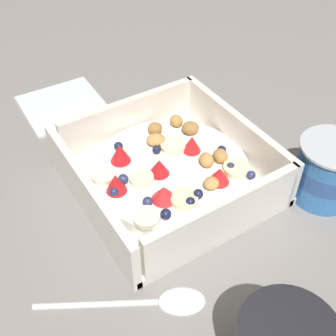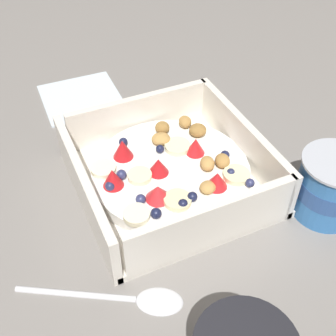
{
  "view_description": "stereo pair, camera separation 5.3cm",
  "coord_description": "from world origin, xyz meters",
  "px_view_note": "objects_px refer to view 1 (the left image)",
  "views": [
    {
      "loc": [
        0.31,
        -0.21,
        0.4
      ],
      "look_at": [
        -0.01,
        -0.0,
        0.03
      ],
      "focal_mm": 45.98,
      "sensor_mm": 36.0,
      "label": 1
    },
    {
      "loc": [
        0.34,
        -0.16,
        0.4
      ],
      "look_at": [
        -0.01,
        -0.0,
        0.03
      ],
      "focal_mm": 45.98,
      "sensor_mm": 36.0,
      "label": 2
    }
  ],
  "objects_px": {
    "spoon": "(156,300)",
    "yogurt_cup": "(328,171)",
    "fruit_bowl": "(168,173)",
    "folded_napkin": "(63,104)"
  },
  "relations": [
    {
      "from": "fruit_bowl",
      "to": "yogurt_cup",
      "type": "height_order",
      "value": "yogurt_cup"
    },
    {
      "from": "yogurt_cup",
      "to": "folded_napkin",
      "type": "bearing_deg",
      "value": -150.38
    },
    {
      "from": "yogurt_cup",
      "to": "fruit_bowl",
      "type": "bearing_deg",
      "value": -126.77
    },
    {
      "from": "fruit_bowl",
      "to": "folded_napkin",
      "type": "relative_size",
      "value": 1.85
    },
    {
      "from": "fruit_bowl",
      "to": "folded_napkin",
      "type": "height_order",
      "value": "fruit_bowl"
    },
    {
      "from": "fruit_bowl",
      "to": "folded_napkin",
      "type": "distance_m",
      "value": 0.24
    },
    {
      "from": "fruit_bowl",
      "to": "spoon",
      "type": "relative_size",
      "value": 1.39
    },
    {
      "from": "spoon",
      "to": "yogurt_cup",
      "type": "bearing_deg",
      "value": 94.06
    },
    {
      "from": "fruit_bowl",
      "to": "yogurt_cup",
      "type": "bearing_deg",
      "value": 53.23
    },
    {
      "from": "spoon",
      "to": "yogurt_cup",
      "type": "xyz_separation_m",
      "value": [
        -0.02,
        0.25,
        0.04
      ]
    }
  ]
}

